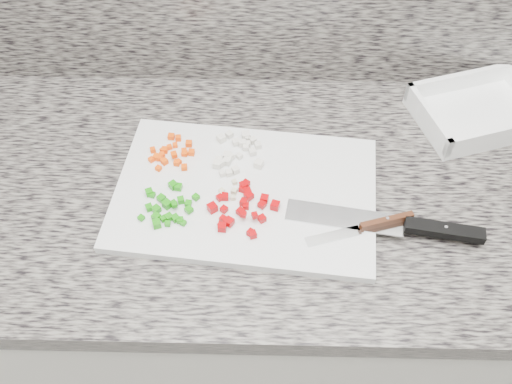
# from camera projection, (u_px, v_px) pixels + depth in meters

# --- Properties ---
(cabinet) EXTENTS (3.92, 0.62, 0.86)m
(cabinet) POSITION_uv_depth(u_px,v_px,m) (278.00, 303.00, 1.42)
(cabinet) COLOR beige
(cabinet) RESTS_ON ground
(countertop) EXTENTS (3.96, 0.64, 0.04)m
(countertop) POSITION_uv_depth(u_px,v_px,m) (285.00, 189.00, 1.07)
(countertop) COLOR slate
(countertop) RESTS_ON cabinet
(cutting_board) EXTENTS (0.50, 0.36, 0.02)m
(cutting_board) POSITION_uv_depth(u_px,v_px,m) (245.00, 193.00, 1.03)
(cutting_board) COLOR silver
(cutting_board) RESTS_ON countertop
(carrot_pile) EXTENTS (0.09, 0.09, 0.02)m
(carrot_pile) POSITION_uv_depth(u_px,v_px,m) (172.00, 153.00, 1.08)
(carrot_pile) COLOR #F64A05
(carrot_pile) RESTS_ON cutting_board
(onion_pile) EXTENTS (0.10, 0.11, 0.01)m
(onion_pile) POSITION_uv_depth(u_px,v_px,m) (236.00, 152.00, 1.08)
(onion_pile) COLOR silver
(onion_pile) RESTS_ON cutting_board
(green_pepper_pile) EXTENTS (0.10, 0.10, 0.02)m
(green_pepper_pile) POSITION_uv_depth(u_px,v_px,m) (168.00, 206.00, 1.00)
(green_pepper_pile) COLOR #1A890C
(green_pepper_pile) RESTS_ON cutting_board
(red_pepper_pile) EXTENTS (0.13, 0.13, 0.02)m
(red_pepper_pile) POSITION_uv_depth(u_px,v_px,m) (242.00, 207.00, 0.99)
(red_pepper_pile) COLOR #A50206
(red_pepper_pile) RESTS_ON cutting_board
(garlic_pile) EXTENTS (0.05, 0.05, 0.01)m
(garlic_pile) POSITION_uv_depth(u_px,v_px,m) (233.00, 190.00, 1.02)
(garlic_pile) COLOR beige
(garlic_pile) RESTS_ON cutting_board
(chef_knife) EXTENTS (0.34, 0.09, 0.02)m
(chef_knife) POSITION_uv_depth(u_px,v_px,m) (410.00, 226.00, 0.97)
(chef_knife) COLOR silver
(chef_knife) RESTS_ON cutting_board
(paring_knife) EXTENTS (0.19, 0.07, 0.02)m
(paring_knife) POSITION_uv_depth(u_px,v_px,m) (373.00, 225.00, 0.97)
(paring_knife) COLOR silver
(paring_knife) RESTS_ON cutting_board
(tray) EXTENTS (0.29, 0.24, 0.05)m
(tray) POSITION_uv_depth(u_px,v_px,m) (478.00, 112.00, 1.15)
(tray) COLOR white
(tray) RESTS_ON countertop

